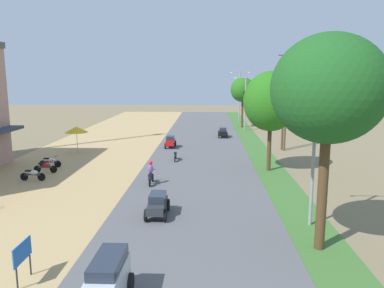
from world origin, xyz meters
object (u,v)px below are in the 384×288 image
Objects in this scene: parked_motorbike_fourth at (50,161)px; utility_pole_far at (286,99)px; street_signboard at (22,255)px; utility_pole_near at (283,107)px; car_hatchback_red at (170,141)px; streetlamp_mid at (245,99)px; car_sedan_black at (223,132)px; motorbike_foreground_rider at (151,173)px; car_sedan_charcoal at (157,203)px; streetlamp_far at (240,93)px; streetlamp_near at (315,131)px; parked_motorbike_third at (46,166)px; parked_motorbike_second at (33,174)px; vendor_umbrella at (76,130)px; motorbike_ahead_second at (175,155)px; median_tree_second at (271,101)px; median_tree_third at (243,90)px; median_tree_nearest at (329,90)px; car_van_silver at (108,279)px.

utility_pole_far is (20.37, 8.17, 4.55)m from parked_motorbike_fourth.
utility_pole_near is at bearing 61.41° from street_signboard.
parked_motorbike_fourth is at bearing -156.96° from utility_pole_near.
streetlamp_mid is at bearing 56.12° from car_hatchback_red.
utility_pole_far is 10.65m from car_sedan_black.
car_sedan_charcoal is at bearing -78.23° from motorbike_foreground_rider.
streetlamp_far is (0.00, 9.66, 0.42)m from streetlamp_mid.
car_sedan_charcoal is at bearing 173.36° from streetlamp_near.
parked_motorbike_third is 0.22× the size of utility_pole_near.
parked_motorbike_fourth is 21.53m from streetlamp_near.
streetlamp_near is at bearing -90.00° from streetlamp_mid.
parked_motorbike_second is 2.25m from parked_motorbike_third.
vendor_umbrella is at bearing 91.54° from parked_motorbike_second.
utility_pole_far is at bearing 61.12° from car_sedan_charcoal.
utility_pole_near is 17.78m from motorbike_foreground_rider.
motorbike_ahead_second is at bearing -80.42° from car_hatchback_red.
car_hatchback_red is (-11.33, 0.35, -3.60)m from utility_pole_near.
streetlamp_far reaches higher than median_tree_second.
motorbike_ahead_second is at bearing -151.20° from utility_pole_near.
median_tree_third is at bearing -91.11° from streetlamp_far.
parked_motorbike_fourth is 0.20× the size of median_tree_nearest.
parked_motorbike_second is 4.03m from parked_motorbike_fourth.
car_sedan_charcoal is (9.72, -8.72, 0.19)m from parked_motorbike_third.
utility_pole_near reaches higher than median_tree_second.
parked_motorbike_third is 22.71m from utility_pole_near.
vendor_umbrella reaches higher than motorbike_ahead_second.
car_sedan_black is at bearing -101.52° from streetlamp_far.
median_tree_third is 0.86× the size of utility_pole_near.
streetlamp_mid is (17.38, 26.22, 3.72)m from parked_motorbike_second.
parked_motorbike_fourth is 0.22× the size of streetlamp_near.
car_van_silver is at bearing -138.81° from streetlamp_near.
median_tree_nearest is 1.10× the size of streetlamp_near.
car_sedan_charcoal is at bearing -99.59° from car_sedan_black.
parked_motorbike_third is 0.18× the size of utility_pole_far.
median_tree_nearest is at bearing -30.35° from parked_motorbike_second.
street_signboard is 41.20m from streetlamp_mid.
car_hatchback_red is at bearing 91.46° from car_van_silver.
median_tree_second is at bearing -90.78° from streetlamp_mid.
median_tree_second reaches higher than car_sedan_charcoal.
car_van_silver reaches higher than motorbike_foreground_rider.
motorbike_ahead_second is at bearing 26.16° from parked_motorbike_third.
parked_motorbike_second is 0.20× the size of median_tree_nearest.
streetlamp_far is at bearing 55.65° from vendor_umbrella.
street_signboard is 20.79m from median_tree_second.
parked_motorbike_third is 0.80× the size of car_sedan_charcoal.
car_hatchback_red is (-8.61, 9.24, -4.70)m from median_tree_second.
motorbike_foreground_rider is at bearing -105.43° from car_sedan_black.
car_sedan_charcoal is 26.80m from car_sedan_black.
parked_motorbike_second is 20.76m from median_tree_nearest.
vendor_umbrella is at bearing 162.26° from motorbike_ahead_second.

